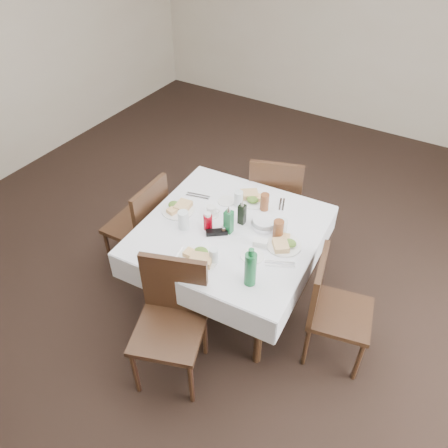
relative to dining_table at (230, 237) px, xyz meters
name	(u,v)px	position (x,y,z in m)	size (l,w,h in m)	color
ground_plane	(218,281)	(-0.17, 0.09, -0.68)	(7.00, 7.00, 0.00)	black
room_shell	(216,98)	(-0.17, 0.09, 1.03)	(6.04, 7.04, 2.80)	beige
dining_table	(230,237)	(0.00, 0.00, 0.00)	(1.35, 1.35, 0.76)	black
chair_north	(275,196)	(-0.01, 0.81, -0.13)	(0.57, 0.57, 0.96)	black
chair_south	(172,313)	(-0.02, -0.73, -0.14)	(0.57, 0.57, 0.95)	black
chair_east	(330,304)	(0.85, -0.08, -0.17)	(0.50, 0.50, 0.89)	black
chair_west	(143,222)	(-0.81, -0.07, -0.15)	(0.45, 0.45, 0.92)	black
meal_north	(253,198)	(-0.03, 0.40, 0.11)	(0.26, 0.26, 0.06)	white
meal_south	(198,258)	(-0.02, -0.40, 0.11)	(0.28, 0.28, 0.06)	white
meal_east	(284,244)	(0.42, 0.03, 0.10)	(0.25, 0.25, 0.05)	white
meal_west	(178,208)	(-0.46, -0.02, 0.11)	(0.26, 0.26, 0.06)	white
side_plate_a	(226,201)	(-0.19, 0.27, 0.09)	(0.14, 0.14, 0.01)	white
side_plate_b	(252,256)	(0.28, -0.18, 0.09)	(0.17, 0.17, 0.01)	white
water_n	(239,199)	(-0.09, 0.28, 0.15)	(0.07, 0.07, 0.13)	silver
water_s	(214,256)	(0.08, -0.36, 0.14)	(0.06, 0.06, 0.12)	silver
water_e	(283,227)	(0.35, 0.15, 0.15)	(0.07, 0.07, 0.12)	silver
water_w	(183,220)	(-0.30, -0.17, 0.16)	(0.08, 0.08, 0.15)	silver
iced_tea_a	(265,202)	(0.11, 0.34, 0.15)	(0.07, 0.07, 0.14)	brown
iced_tea_b	(278,230)	(0.35, 0.08, 0.16)	(0.08, 0.08, 0.16)	brown
bread_basket	(264,223)	(0.20, 0.15, 0.11)	(0.19, 0.19, 0.06)	silver
oil_cruet_dark	(242,213)	(0.04, 0.10, 0.17)	(0.05, 0.05, 0.21)	black
oil_cruet_green	(229,221)	(0.01, -0.04, 0.19)	(0.06, 0.06, 0.24)	#165D2E
ketchup_bottle	(208,222)	(-0.14, -0.09, 0.15)	(0.07, 0.07, 0.14)	#95000D
salt_shaker	(229,226)	(0.00, -0.02, 0.12)	(0.04, 0.04, 0.08)	white
pepper_shaker	(224,230)	(-0.01, -0.07, 0.12)	(0.03, 0.03, 0.07)	#432C1F
coffee_mug	(211,211)	(-0.20, 0.06, 0.12)	(0.12, 0.11, 0.08)	white
sunglasses	(217,232)	(-0.05, -0.11, 0.10)	(0.16, 0.14, 0.03)	black
green_bottle	(250,269)	(0.38, -0.40, 0.21)	(0.08, 0.08, 0.30)	#165D2E
sugar_caddy	(260,243)	(0.28, -0.05, 0.11)	(0.12, 0.09, 0.05)	white
cutlery_n	(282,204)	(0.20, 0.46, 0.09)	(0.09, 0.16, 0.01)	silver
cutlery_s	(180,255)	(-0.15, -0.43, 0.09)	(0.07, 0.17, 0.01)	silver
cutlery_e	(280,264)	(0.48, -0.15, 0.09)	(0.21, 0.13, 0.01)	silver
cutlery_w	(198,196)	(-0.43, 0.21, 0.09)	(0.20, 0.09, 0.01)	silver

